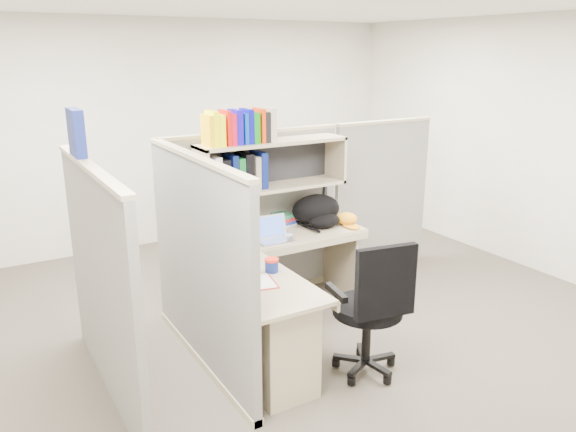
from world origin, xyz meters
TOP-DOWN VIEW (x-y plane):
  - ground at (0.00, 0.00)m, footprint 6.00×6.00m
  - room_shell at (0.00, 0.00)m, footprint 6.00×6.00m
  - cubicle at (-0.37, 0.45)m, footprint 3.79×1.84m
  - desk at (-0.41, -0.29)m, footprint 1.74×1.75m
  - laptop at (-0.05, 0.40)m, footprint 0.32×0.32m
  - backpack at (0.54, 0.59)m, footprint 0.57×0.48m
  - orange_cap at (0.79, 0.50)m, footprint 0.25×0.27m
  - snack_canister at (-0.41, -0.19)m, footprint 0.11×0.11m
  - tissue_box at (-0.76, -0.39)m, footprint 0.16×0.16m
  - mouse at (0.11, 0.44)m, footprint 0.11×0.09m
  - paper_cup at (-0.04, 0.73)m, footprint 0.08×0.08m
  - book_stack at (0.25, 0.79)m, footprint 0.21×0.25m
  - loose_paper at (-0.58, -0.32)m, footprint 0.24×0.29m
  - task_chair at (0.09, -0.76)m, footprint 0.60×0.55m

SIDE VIEW (x-z plane):
  - ground at x=0.00m, z-range 0.00..0.00m
  - task_chair at x=0.09m, z-range -0.16..0.92m
  - desk at x=-0.41m, z-range 0.07..0.80m
  - loose_paper at x=-0.58m, z-range 0.73..0.73m
  - mouse at x=0.11m, z-range 0.73..0.77m
  - paper_cup at x=-0.04m, z-range 0.73..0.83m
  - snack_canister at x=-0.41m, z-range 0.73..0.84m
  - book_stack at x=0.25m, z-range 0.73..0.84m
  - orange_cap at x=0.79m, z-range 0.73..0.84m
  - tissue_box at x=-0.76m, z-range 0.73..0.92m
  - laptop at x=-0.05m, z-range 0.73..0.95m
  - backpack at x=0.54m, z-range 0.73..1.02m
  - cubicle at x=-0.37m, z-range -0.07..1.88m
  - room_shell at x=0.00m, z-range -1.38..4.62m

